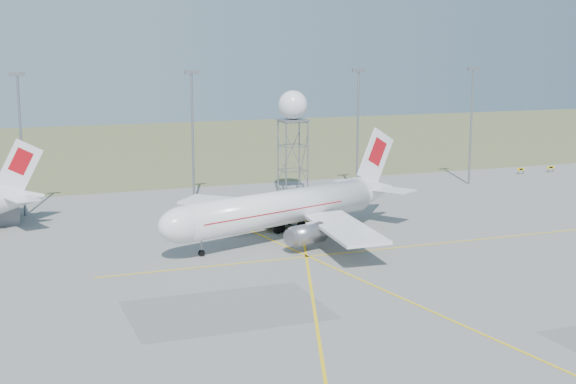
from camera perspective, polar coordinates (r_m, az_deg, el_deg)
name	(u,v)px	position (r m, az deg, el deg)	size (l,w,h in m)	color
ground	(506,336)	(70.84, 15.26, -9.88)	(400.00, 400.00, 0.00)	gray
grass_strip	(158,146)	(198.81, -9.21, 3.23)	(400.00, 120.00, 0.03)	#516035
mast_a	(20,132)	(119.95, -18.49, 4.06)	(2.20, 0.50, 20.50)	gray
mast_b	(192,126)	(123.56, -6.81, 4.69)	(2.20, 0.50, 20.50)	gray
mast_c	(358,120)	(133.18, 4.99, 5.12)	(2.20, 0.50, 20.50)	gray
mast_d	(471,116)	(144.14, 12.92, 5.29)	(2.20, 0.50, 20.50)	gray
taxi_sign_near	(521,170)	(159.30, 16.23, 1.54)	(1.60, 0.17, 1.20)	black
taxi_sign_far	(551,168)	(163.60, 18.19, 1.66)	(1.60, 0.17, 1.20)	black
airliner_main	(284,208)	(100.50, -0.31, -1.18)	(37.33, 35.13, 13.07)	white
radar_tower	(293,136)	(130.86, 0.34, 3.97)	(4.71, 4.71, 17.06)	gray
fire_truck	(297,214)	(108.15, 0.62, -1.56)	(9.66, 5.23, 3.69)	yellow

